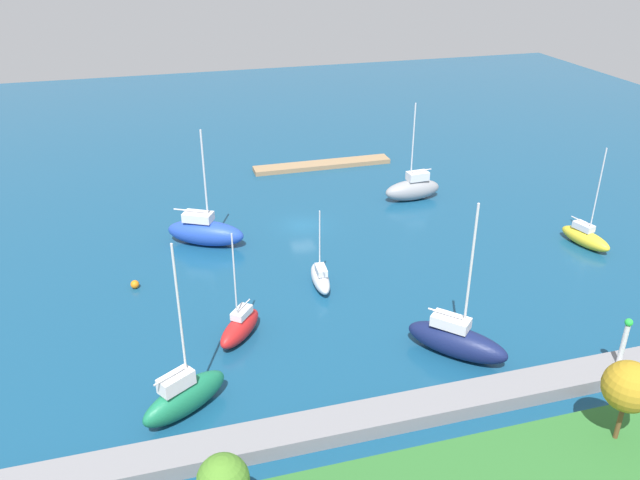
{
  "coord_description": "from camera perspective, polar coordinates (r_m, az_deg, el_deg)",
  "views": [
    {
      "loc": [
        14.93,
        59.62,
        29.08
      ],
      "look_at": [
        0.0,
        6.69,
        1.5
      ],
      "focal_mm": 35.95,
      "sensor_mm": 36.0,
      "label": 1
    }
  ],
  "objects": [
    {
      "name": "mooring_buoy_orange",
      "position": [
        58.71,
        -16.16,
        -3.81
      ],
      "size": [
        0.74,
        0.74,
        0.74
      ],
      "primitive_type": "sphere",
      "color": "orange",
      "rests_on": "water"
    },
    {
      "name": "park_tree_midwest",
      "position": [
        41.92,
        25.79,
        -11.68
      ],
      "size": [
        3.05,
        3.05,
        5.41
      ],
      "color": "brown",
      "rests_on": "shoreline_park"
    },
    {
      "name": "sailboat_yellow_far_north",
      "position": [
        68.61,
        22.54,
        0.25
      ],
      "size": [
        3.03,
        5.87,
        10.24
      ],
      "rotation": [
        0.0,
        0.0,
        1.82
      ],
      "color": "yellow",
      "rests_on": "water"
    },
    {
      "name": "sailboat_red_off_beacon",
      "position": [
        50.08,
        -7.14,
        -7.69
      ],
      "size": [
        4.53,
        5.06,
        9.13
      ],
      "rotation": [
        0.0,
        0.0,
        0.89
      ],
      "color": "red",
      "rests_on": "water"
    },
    {
      "name": "pier_dock",
      "position": [
        84.54,
        0.21,
        6.72
      ],
      "size": [
        18.14,
        2.45,
        0.57
      ],
      "primitive_type": "cube",
      "color": "#997A56",
      "rests_on": "ground"
    },
    {
      "name": "harbor_beacon",
      "position": [
        49.43,
        25.5,
        -7.89
      ],
      "size": [
        0.56,
        0.56,
        3.73
      ],
      "color": "silver",
      "rests_on": "breakwater"
    },
    {
      "name": "park_tree_mideast",
      "position": [
        34.53,
        -8.62,
        -20.4
      ],
      "size": [
        2.7,
        2.7,
        4.28
      ],
      "color": "brown",
      "rests_on": "shoreline_park"
    },
    {
      "name": "sailboat_blue_near_pier",
      "position": [
        64.44,
        -10.2,
        0.76
      ],
      "size": [
        8.21,
        6.09,
        11.83
      ],
      "rotation": [
        0.0,
        0.0,
        2.65
      ],
      "color": "#2347B2",
      "rests_on": "water"
    },
    {
      "name": "breakwater",
      "position": [
        43.6,
        8.72,
        -14.66
      ],
      "size": [
        70.34,
        2.59,
        1.06
      ],
      "primitive_type": "cube",
      "color": "gray",
      "rests_on": "ground"
    },
    {
      "name": "sailboat_white_far_south",
      "position": [
        56.31,
        0.03,
        -3.38
      ],
      "size": [
        1.71,
        4.95,
        7.23
      ],
      "rotation": [
        0.0,
        0.0,
        4.64
      ],
      "color": "white",
      "rests_on": "water"
    },
    {
      "name": "sailboat_gray_by_breakwater",
      "position": [
        74.7,
        8.27,
        4.55
      ],
      "size": [
        6.82,
        2.72,
        11.35
      ],
      "rotation": [
        0.0,
        0.0,
        0.06
      ],
      "color": "gray",
      "rests_on": "water"
    },
    {
      "name": "sailboat_green_along_channel",
      "position": [
        43.72,
        -11.98,
        -13.43
      ],
      "size": [
        6.42,
        5.0,
        12.35
      ],
      "rotation": [
        0.0,
        0.0,
        3.71
      ],
      "color": "#19724C",
      "rests_on": "water"
    },
    {
      "name": "water",
      "position": [
        67.99,
        -1.53,
        1.3
      ],
      "size": [
        160.0,
        160.0,
        0.0
      ],
      "primitive_type": "plane",
      "color": "navy",
      "rests_on": "ground"
    },
    {
      "name": "sailboat_navy_lone_north",
      "position": [
        48.83,
        12.05,
        -8.7
      ],
      "size": [
        6.94,
        7.16,
        12.39
      ],
      "rotation": [
        0.0,
        0.0,
        2.33
      ],
      "color": "#141E4C",
      "rests_on": "water"
    }
  ]
}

